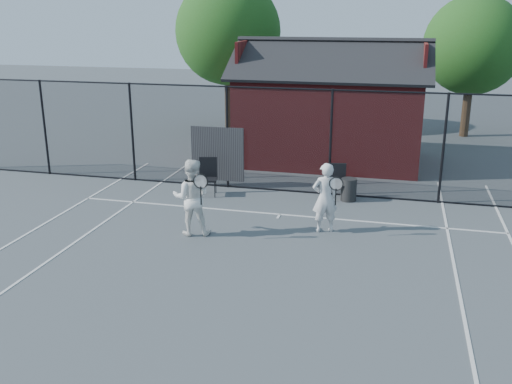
% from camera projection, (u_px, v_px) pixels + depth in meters
% --- Properties ---
extents(ground, '(80.00, 80.00, 0.00)m').
position_uv_depth(ground, '(250.00, 262.00, 11.88)').
color(ground, '#4D5458').
rests_on(ground, ground).
extents(court_lines, '(11.02, 18.00, 0.01)m').
position_uv_depth(court_lines, '(233.00, 290.00, 10.66)').
color(court_lines, silver).
rests_on(court_lines, ground).
extents(fence, '(22.04, 3.00, 3.00)m').
position_uv_depth(fence, '(284.00, 143.00, 16.14)').
color(fence, black).
rests_on(fence, ground).
extents(clubhouse, '(6.50, 4.36, 4.19)m').
position_uv_depth(clubhouse, '(330.00, 115.00, 19.61)').
color(clubhouse, maroon).
rests_on(clubhouse, ground).
extents(tree_left, '(4.48, 4.48, 6.44)m').
position_uv_depth(tree_left, '(228.00, 32.00, 24.16)').
color(tree_left, '#352015').
rests_on(tree_left, ground).
extents(tree_right, '(3.97, 3.97, 5.70)m').
position_uv_depth(tree_right, '(473.00, 45.00, 22.91)').
color(tree_right, '#352015').
rests_on(tree_right, ground).
extents(player_front, '(0.80, 0.66, 1.67)m').
position_uv_depth(player_front, '(325.00, 198.00, 13.29)').
color(player_front, silver).
rests_on(player_front, ground).
extents(player_back, '(1.04, 0.88, 1.80)m').
position_uv_depth(player_back, '(192.00, 197.00, 13.12)').
color(player_back, white).
rests_on(player_back, ground).
extents(chair_left, '(0.61, 0.62, 1.04)m').
position_uv_depth(chair_left, '(208.00, 178.00, 16.06)').
color(chair_left, black).
rests_on(chair_left, ground).
extents(chair_right, '(0.54, 0.55, 0.97)m').
position_uv_depth(chair_right, '(338.00, 183.00, 15.70)').
color(chair_right, black).
rests_on(chair_right, ground).
extents(waste_bin, '(0.51, 0.51, 0.63)m').
position_uv_depth(waste_bin, '(349.00, 190.00, 15.67)').
color(waste_bin, black).
rests_on(waste_bin, ground).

